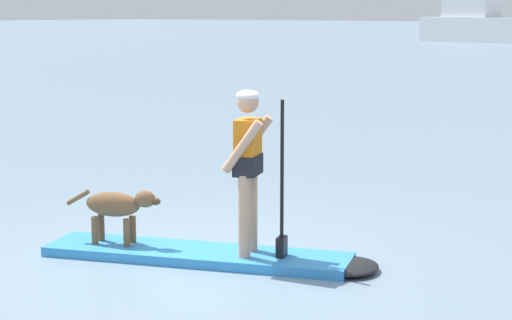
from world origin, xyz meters
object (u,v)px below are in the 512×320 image
Objects in this scene: paddleboard at (218,256)px; moored_boat_outer at (477,21)px; dog at (118,206)px; person_paddler at (249,160)px.

moored_boat_outer is at bearing 111.50° from paddleboard.
dog is 67.79m from moored_boat_outer.
paddleboard is 1.06m from person_paddler.
moored_boat_outer reaches higher than paddleboard.
person_paddler is (0.31, 0.12, 1.01)m from paddleboard.
moored_boat_outer is (-24.83, 63.05, 1.68)m from paddleboard.
person_paddler reaches higher than dog.
person_paddler is at bearing -68.22° from moored_boat_outer.
moored_boat_outer is at bearing 110.57° from dog.
paddleboard is at bearing -158.57° from person_paddler.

